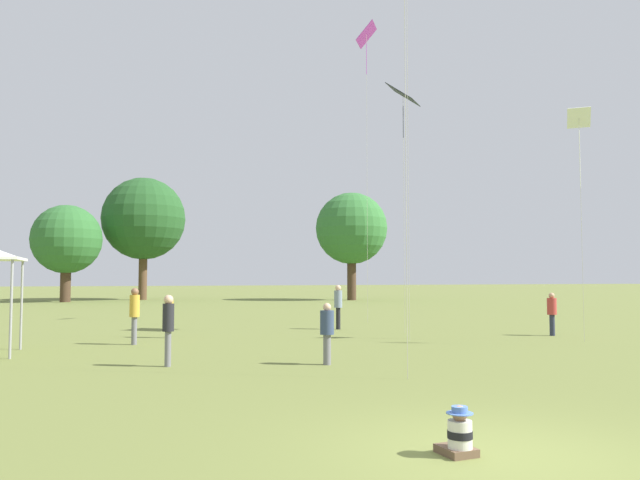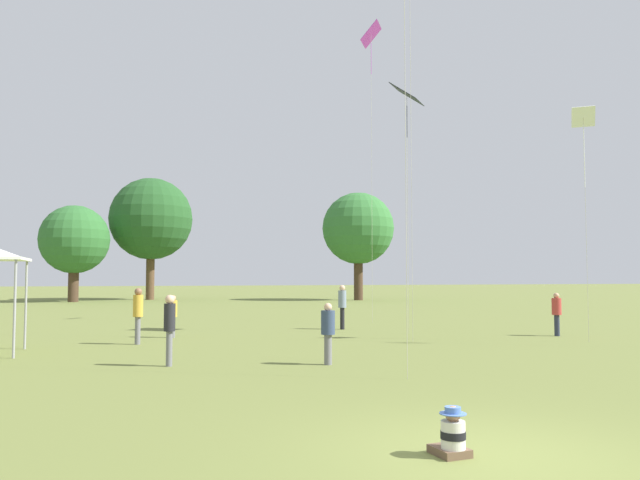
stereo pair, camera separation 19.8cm
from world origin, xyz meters
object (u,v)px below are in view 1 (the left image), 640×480
person_standing_4 (327,328)px  person_standing_3 (169,312)px  distant_tree_2 (67,240)px  distant_tree_1 (351,229)px  person_standing_1 (168,322)px  person_standing_5 (135,310)px  kite_0 (366,42)px  person_standing_6 (552,310)px  seated_toddler (459,434)px  person_standing_2 (338,303)px  distant_tree_0 (144,219)px  kite_4 (403,99)px  kite_6 (579,128)px

person_standing_4 → person_standing_3: bearing=85.2°
distant_tree_2 → distant_tree_1: bearing=-8.0°
person_standing_1 → person_standing_5: bearing=-107.6°
person_standing_4 → kite_0: bearing=37.5°
person_standing_1 → person_standing_6: bearing=170.3°
seated_toddler → person_standing_6: bearing=42.8°
person_standing_2 → distant_tree_0: 38.50m
person_standing_5 → kite_4: bearing=162.1°
kite_0 → distant_tree_1: kite_0 is taller
person_standing_4 → kite_4: bearing=26.0°
person_standing_1 → kite_4: bearing=-170.8°
kite_4 → distant_tree_2: kite_4 is taller
kite_0 → seated_toddler: bearing=58.3°
kite_4 → person_standing_5: bearing=-177.9°
person_standing_1 → kite_0: bearing=-154.8°
person_standing_1 → kite_4: kite_4 is taller
person_standing_2 → person_standing_5: size_ratio=1.01×
person_standing_5 → kite_6: size_ratio=0.23×
seated_toddler → distant_tree_0: 55.75m
person_standing_2 → person_standing_5: person_standing_2 is taller
person_standing_5 → distant_tree_2: size_ratio=0.22×
person_standing_3 → person_standing_4: (3.20, -8.29, -0.00)m
distant_tree_1 → person_standing_5: bearing=-121.4°
person_standing_3 → distant_tree_2: size_ratio=0.18×
seated_toddler → distant_tree_1: bearing=65.4°
person_standing_3 → person_standing_6: bearing=-59.9°
person_standing_1 → distant_tree_1: distant_tree_1 is taller
seated_toddler → kite_4: 18.89m
person_standing_5 → distant_tree_2: bearing=-105.7°
distant_tree_1 → person_standing_3: bearing=-121.3°
kite_0 → distant_tree_2: 35.51m
seated_toddler → person_standing_1: person_standing_1 is taller
kite_4 → distant_tree_1: bearing=69.5°
person_standing_2 → person_standing_3: (-7.05, -1.52, -0.20)m
person_standing_6 → distant_tree_1: size_ratio=0.16×
person_standing_6 → kite_6: bearing=-50.6°
person_standing_2 → kite_6: 11.43m
person_standing_1 → kite_4: (9.47, 6.27, 8.18)m
person_standing_3 → distant_tree_1: 37.86m
person_standing_6 → person_standing_4: bearing=-105.6°
person_standing_5 → distant_tree_1: distant_tree_1 is taller
person_standing_2 → distant_tree_1: distant_tree_1 is taller
seated_toddler → distant_tree_2: size_ratio=0.07×
person_standing_4 → person_standing_5: 7.74m
seated_toddler → person_standing_6: size_ratio=0.38×
person_standing_5 → distant_tree_1: 40.14m
person_standing_4 → kite_4: (5.65, 7.19, 8.35)m
person_standing_6 → seated_toddler: bearing=-81.7°
person_standing_3 → person_standing_4: 8.89m
kite_6 → distant_tree_2: distant_tree_2 is taller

